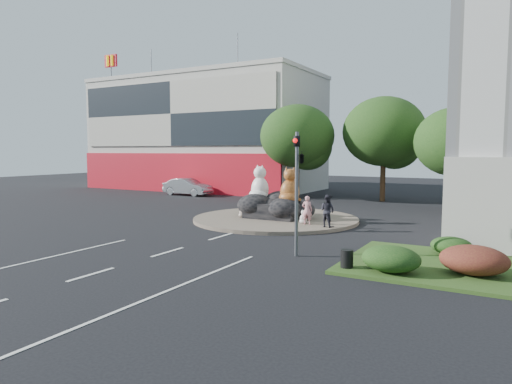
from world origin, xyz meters
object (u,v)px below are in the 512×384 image
litter_bin (347,259)px  kitten_calico (243,211)px  cat_tabby (290,185)px  pedestrian_dark (327,211)px  cat_white (260,183)px  parked_car (188,187)px  kitten_white (303,216)px  pedestrian_pink (307,210)px

litter_bin → kitten_calico: bearing=138.5°
cat_tabby → kitten_calico: size_ratio=2.61×
pedestrian_dark → kitten_calico: bearing=9.7°
litter_bin → cat_white: bearing=132.8°
kitten_calico → pedestrian_dark: (5.75, -0.78, 0.45)m
pedestrian_dark → litter_bin: 8.20m
parked_car → kitten_calico: bearing=-130.0°
cat_tabby → pedestrian_dark: cat_tabby is taller
kitten_white → parked_car: 20.40m
kitten_calico → parked_car: (-12.77, 11.02, 0.19)m
cat_tabby → parked_car: bearing=120.9°
kitten_calico → kitten_white: (4.17, -0.34, -0.02)m
kitten_calico → parked_car: 16.87m
cat_tabby → kitten_calico: bearing=170.5°
kitten_calico → litter_bin: bearing=-18.5°
cat_white → kitten_white: 4.32m
parked_car → pedestrian_dark: bearing=-121.7°
kitten_calico → pedestrian_dark: 5.82m
cat_tabby → kitten_white: (1.38, -1.16, -1.60)m
kitten_white → parked_car: bearing=98.7°
cat_tabby → kitten_calico: (-2.79, -0.82, -1.58)m
kitten_calico → litter_bin: (9.25, -8.17, -0.18)m
cat_tabby → pedestrian_pink: bearing=-64.2°
cat_tabby → pedestrian_dark: (2.96, -1.60, -1.13)m
pedestrian_pink → pedestrian_dark: pedestrian_dark is taller
litter_bin → pedestrian_dark: bearing=115.3°
cat_white → kitten_white: cat_white is taller
pedestrian_dark → litter_bin: (3.50, -7.39, -0.63)m
cat_tabby → parked_car: cat_tabby is taller
cat_white → pedestrian_pink: cat_white is taller
kitten_calico → parked_car: parked_car is taller
cat_tabby → pedestrian_dark: 3.55m
kitten_white → pedestrian_pink: 0.52m
pedestrian_pink → kitten_white: bearing=-38.0°
kitten_calico → pedestrian_dark: pedestrian_dark is taller
cat_tabby → pedestrian_pink: size_ratio=1.39×
cat_white → pedestrian_pink: bearing=-3.3°
pedestrian_dark → pedestrian_pink: bearing=5.4°
pedestrian_pink → litter_bin: 9.05m
cat_tabby → parked_car: size_ratio=0.45×
kitten_white → parked_car: parked_car is taller
pedestrian_pink → parked_car: pedestrian_pink is taller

